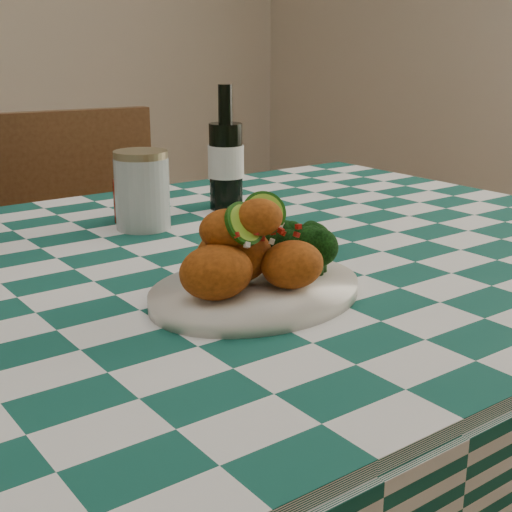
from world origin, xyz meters
TOP-DOWN VIEW (x-y plane):
  - dining_table at (0.00, 0.00)m, footprint 1.66×1.06m
  - plate at (0.03, -0.18)m, footprint 0.31×0.25m
  - fried_chicken_pile at (0.03, -0.18)m, footprint 0.17×0.12m
  - broccoli_side at (0.11, -0.17)m, footprint 0.09×0.09m
  - ketchup_bottle at (0.08, 0.27)m, footprint 0.07×0.07m
  - mason_jar at (0.08, 0.21)m, footprint 0.10×0.10m
  - beer_bottle at (0.28, 0.25)m, footprint 0.09×0.09m
  - wooden_chair_right at (0.24, 0.75)m, footprint 0.47×0.49m

SIDE VIEW (x-z plane):
  - dining_table at x=0.00m, z-range 0.00..0.79m
  - wooden_chair_right at x=0.24m, z-range 0.00..0.92m
  - plate at x=0.03m, z-range 0.79..0.80m
  - broccoli_side at x=0.11m, z-range 0.80..0.87m
  - ketchup_bottle at x=0.08m, z-range 0.79..0.91m
  - mason_jar at x=0.08m, z-range 0.79..0.92m
  - fried_chicken_pile at x=0.03m, z-range 0.80..0.91m
  - beer_bottle at x=0.28m, z-range 0.79..1.02m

